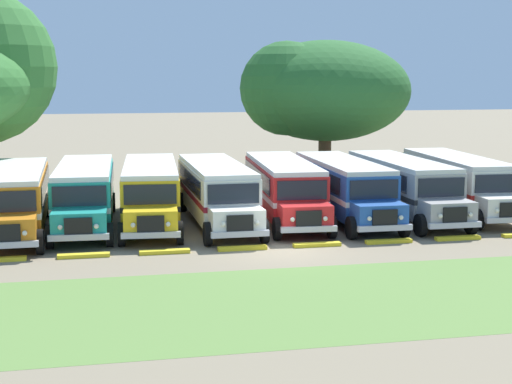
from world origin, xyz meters
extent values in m
plane|color=#84755B|center=(0.00, 0.00, 0.00)|extent=(220.00, 220.00, 0.00)
cube|color=olive|center=(0.00, -6.91, 0.00)|extent=(80.00, 8.27, 0.01)
cube|color=orange|center=(-10.82, 6.53, 1.55)|extent=(2.68, 9.25, 2.10)
cube|color=white|center=(-10.82, 6.53, 1.38)|extent=(2.71, 9.27, 0.24)
cube|color=black|center=(-9.56, 6.86, 2.05)|extent=(0.20, 8.00, 0.80)
cube|color=silver|center=(-10.82, 6.53, 2.71)|extent=(2.60, 9.15, 0.22)
cube|color=orange|center=(-10.72, 1.23, 1.02)|extent=(2.23, 1.44, 1.05)
cube|color=black|center=(-10.70, 0.49, 1.05)|extent=(1.10, 0.12, 0.70)
cube|color=#B7B7BC|center=(-10.70, 0.45, 0.62)|extent=(2.40, 0.25, 0.24)
cube|color=black|center=(-10.73, 1.90, 2.05)|extent=(2.20, 0.10, 0.84)
cube|color=white|center=(-10.91, 11.15, 1.45)|extent=(0.90, 0.08, 1.30)
sphere|color=#EAE5C6|center=(-10.00, 0.46, 1.05)|extent=(0.20, 0.20, 0.20)
cylinder|color=black|center=(-9.52, 1.36, 0.50)|extent=(0.30, 1.01, 1.00)
cylinder|color=black|center=(-9.68, 9.55, 0.50)|extent=(0.30, 1.01, 1.00)
cube|color=teal|center=(-7.80, 7.39, 1.55)|extent=(2.85, 9.29, 2.10)
cube|color=white|center=(-7.80, 7.39, 1.38)|extent=(2.88, 9.31, 0.24)
cube|color=black|center=(-6.52, 7.64, 2.05)|extent=(0.34, 8.00, 0.80)
cube|color=black|center=(-9.05, 7.73, 2.05)|extent=(0.34, 8.00, 0.80)
cube|color=silver|center=(-7.80, 7.39, 2.71)|extent=(2.76, 9.18, 0.22)
cube|color=teal|center=(-8.00, 2.09, 1.02)|extent=(2.25, 1.48, 1.05)
cube|color=black|center=(-8.02, 1.35, 1.05)|extent=(1.10, 0.14, 0.70)
cube|color=#B7B7BC|center=(-8.03, 1.31, 0.62)|extent=(2.41, 0.29, 0.24)
cube|color=black|center=(-7.97, 2.76, 2.05)|extent=(2.20, 0.14, 0.84)
cube|color=white|center=(-7.62, 12.00, 1.45)|extent=(0.90, 0.09, 1.30)
sphere|color=#EAE5C6|center=(-7.33, 1.27, 1.05)|extent=(0.20, 0.20, 0.20)
sphere|color=#EAE5C6|center=(-8.73, 1.33, 1.05)|extent=(0.20, 0.20, 0.20)
cylinder|color=black|center=(-6.79, 2.14, 0.50)|extent=(0.32, 1.01, 1.00)
cylinder|color=black|center=(-9.19, 2.23, 0.50)|extent=(0.32, 1.01, 1.00)
cylinder|color=black|center=(-6.48, 10.34, 0.50)|extent=(0.32, 1.01, 1.00)
cylinder|color=black|center=(-8.88, 10.43, 0.50)|extent=(0.32, 1.01, 1.00)
cube|color=yellow|center=(-4.74, 7.23, 1.55)|extent=(3.16, 9.36, 2.10)
cube|color=black|center=(-4.74, 7.23, 1.38)|extent=(3.19, 9.38, 0.24)
cube|color=black|center=(-3.46, 7.44, 2.05)|extent=(0.62, 7.98, 0.80)
cube|color=black|center=(-5.99, 7.62, 2.05)|extent=(0.62, 7.98, 0.80)
cube|color=silver|center=(-4.74, 7.23, 2.71)|extent=(3.07, 9.25, 0.22)
cube|color=yellow|center=(-5.13, 1.94, 1.02)|extent=(2.30, 1.55, 1.05)
cube|color=black|center=(-5.18, 1.20, 1.05)|extent=(1.10, 0.18, 0.70)
cube|color=#B7B7BC|center=(-5.18, 1.16, 0.62)|extent=(2.41, 0.37, 0.24)
cube|color=black|center=(-5.08, 2.61, 2.05)|extent=(2.20, 0.22, 0.84)
cube|color=black|center=(-4.41, 11.84, 1.45)|extent=(0.90, 0.12, 1.30)
sphere|color=#EAE5C6|center=(-4.48, 1.10, 1.05)|extent=(0.20, 0.20, 0.20)
sphere|color=#EAE5C6|center=(-5.88, 1.21, 1.05)|extent=(0.20, 0.20, 0.20)
cylinder|color=black|center=(-3.92, 1.96, 0.50)|extent=(0.35, 1.02, 1.00)
cylinder|color=black|center=(-6.32, 2.13, 0.50)|extent=(0.35, 1.02, 1.00)
cylinder|color=black|center=(-3.33, 10.13, 0.50)|extent=(0.35, 1.02, 1.00)
cylinder|color=black|center=(-5.73, 10.31, 0.50)|extent=(0.35, 1.02, 1.00)
cube|color=silver|center=(-1.67, 6.69, 1.55)|extent=(2.58, 9.22, 2.10)
cube|color=maroon|center=(-1.67, 6.69, 1.38)|extent=(2.61, 9.24, 0.24)
cube|color=black|center=(-0.41, 7.01, 2.05)|extent=(0.11, 8.00, 0.80)
cube|color=black|center=(-2.95, 6.98, 2.05)|extent=(0.11, 8.00, 0.80)
cube|color=silver|center=(-1.67, 6.69, 2.71)|extent=(2.50, 9.12, 0.22)
cube|color=silver|center=(-1.63, 1.39, 1.02)|extent=(2.21, 1.42, 1.05)
cube|color=black|center=(-1.62, 0.65, 1.05)|extent=(1.10, 0.11, 0.70)
cube|color=#B7B7BC|center=(-1.62, 0.61, 0.62)|extent=(2.40, 0.22, 0.24)
cube|color=black|center=(-1.63, 2.06, 2.05)|extent=(2.20, 0.08, 0.84)
cube|color=maroon|center=(-1.71, 11.31, 1.45)|extent=(0.90, 0.07, 1.30)
sphere|color=#EAE5C6|center=(-0.92, 0.61, 1.05)|extent=(0.20, 0.20, 0.20)
sphere|color=#EAE5C6|center=(-2.32, 0.60, 1.05)|extent=(0.20, 0.20, 0.20)
cylinder|color=black|center=(-0.43, 1.50, 0.50)|extent=(0.29, 1.00, 1.00)
cylinder|color=black|center=(-2.83, 1.48, 0.50)|extent=(0.29, 1.00, 1.00)
cylinder|color=black|center=(-0.50, 9.70, 0.50)|extent=(0.29, 1.00, 1.00)
cylinder|color=black|center=(-2.90, 9.68, 0.50)|extent=(0.29, 1.00, 1.00)
cube|color=red|center=(1.74, 7.08, 1.55)|extent=(3.04, 9.33, 2.10)
cube|color=white|center=(1.74, 7.08, 1.38)|extent=(3.08, 9.35, 0.24)
cube|color=black|center=(3.03, 7.30, 2.05)|extent=(0.52, 7.99, 0.80)
cube|color=black|center=(0.49, 7.45, 2.05)|extent=(0.52, 7.99, 0.80)
cube|color=silver|center=(1.74, 7.08, 2.71)|extent=(2.96, 9.23, 0.22)
cube|color=red|center=(1.42, 1.79, 1.02)|extent=(2.28, 1.53, 1.05)
cube|color=black|center=(1.38, 1.05, 1.05)|extent=(1.10, 0.17, 0.70)
cube|color=#B7B7BC|center=(1.38, 1.01, 0.62)|extent=(2.41, 0.34, 0.24)
cube|color=black|center=(1.46, 2.46, 2.05)|extent=(2.20, 0.19, 0.84)
cube|color=white|center=(2.02, 11.69, 1.45)|extent=(0.90, 0.11, 1.30)
sphere|color=#EAE5C6|center=(2.08, 0.96, 1.05)|extent=(0.20, 0.20, 0.20)
sphere|color=#EAE5C6|center=(0.68, 1.04, 1.05)|extent=(0.20, 0.20, 0.20)
cylinder|color=black|center=(2.63, 1.82, 0.50)|extent=(0.34, 1.01, 1.00)
cylinder|color=black|center=(0.23, 1.96, 0.50)|extent=(0.34, 1.01, 1.00)
cylinder|color=black|center=(3.12, 10.00, 0.50)|extent=(0.34, 1.01, 1.00)
cylinder|color=black|center=(0.72, 10.15, 0.50)|extent=(0.34, 1.01, 1.00)
cube|color=#23519E|center=(4.65, 6.66, 1.55)|extent=(2.61, 9.23, 2.10)
cube|color=silver|center=(4.65, 6.66, 1.38)|extent=(2.64, 9.25, 0.24)
cube|color=black|center=(5.93, 6.95, 2.05)|extent=(0.13, 8.00, 0.80)
cube|color=black|center=(3.39, 6.98, 2.05)|extent=(0.13, 8.00, 0.80)
cube|color=beige|center=(4.65, 6.66, 2.71)|extent=(2.52, 9.13, 0.22)
cube|color=#23519E|center=(4.59, 1.36, 1.02)|extent=(2.22, 1.43, 1.05)
cube|color=black|center=(4.58, 0.62, 1.05)|extent=(1.10, 0.11, 0.70)
cube|color=#B7B7BC|center=(4.58, 0.58, 0.62)|extent=(2.40, 0.23, 0.24)
cube|color=black|center=(4.60, 2.03, 2.05)|extent=(2.20, 0.09, 0.84)
cube|color=silver|center=(4.71, 11.28, 1.45)|extent=(0.90, 0.07, 1.30)
sphere|color=#EAE5C6|center=(5.28, 0.56, 1.05)|extent=(0.20, 0.20, 0.20)
sphere|color=#EAE5C6|center=(3.88, 0.58, 1.05)|extent=(0.20, 0.20, 0.20)
cylinder|color=black|center=(5.79, 1.45, 0.50)|extent=(0.29, 1.00, 1.00)
cylinder|color=black|center=(3.39, 1.48, 0.50)|extent=(0.29, 1.00, 1.00)
cylinder|color=black|center=(5.89, 9.65, 0.50)|extent=(0.29, 1.00, 1.00)
cylinder|color=black|center=(3.49, 9.68, 0.50)|extent=(0.29, 1.00, 1.00)
cube|color=#9E9993|center=(7.73, 6.63, 1.55)|extent=(2.54, 9.21, 2.10)
cube|color=#282828|center=(7.73, 6.63, 1.38)|extent=(2.57, 9.23, 0.24)
cube|color=black|center=(8.99, 6.94, 2.05)|extent=(0.08, 8.00, 0.80)
cube|color=black|center=(6.45, 6.92, 2.05)|extent=(0.08, 8.00, 0.80)
cube|color=beige|center=(7.73, 6.63, 2.71)|extent=(2.46, 9.11, 0.22)
cube|color=#9E9993|center=(7.75, 1.33, 1.02)|extent=(2.21, 1.41, 1.05)
cube|color=black|center=(7.75, 0.59, 1.05)|extent=(1.10, 0.11, 0.70)
cube|color=#B7B7BC|center=(7.75, 0.55, 0.62)|extent=(2.40, 0.21, 0.24)
cube|color=black|center=(7.75, 2.00, 2.05)|extent=(2.20, 0.07, 0.84)
cube|color=#282828|center=(7.70, 11.25, 1.45)|extent=(0.90, 0.06, 1.30)
sphere|color=#EAE5C6|center=(8.45, 0.54, 1.05)|extent=(0.20, 0.20, 0.20)
sphere|color=#EAE5C6|center=(7.05, 0.54, 1.05)|extent=(0.20, 0.20, 0.20)
cylinder|color=black|center=(8.95, 1.43, 0.50)|extent=(0.28, 1.00, 1.00)
cylinder|color=black|center=(6.55, 1.42, 0.50)|extent=(0.28, 1.00, 1.00)
cylinder|color=black|center=(8.91, 9.63, 0.50)|extent=(0.28, 1.00, 1.00)
cylinder|color=black|center=(6.51, 9.62, 0.50)|extent=(0.28, 1.00, 1.00)
cube|color=silver|center=(11.03, 7.24, 1.55)|extent=(2.91, 9.30, 2.10)
cube|color=red|center=(11.03, 7.24, 1.38)|extent=(2.94, 9.32, 0.24)
cube|color=black|center=(12.31, 7.48, 2.05)|extent=(0.40, 7.99, 0.80)
cube|color=black|center=(9.77, 7.59, 2.05)|extent=(0.40, 7.99, 0.80)
cube|color=beige|center=(11.03, 7.24, 2.71)|extent=(2.82, 9.20, 0.22)
cube|color=silver|center=(10.79, 1.94, 1.02)|extent=(2.26, 1.50, 1.05)
cube|color=black|center=(10.76, 1.20, 1.05)|extent=(1.10, 0.15, 0.70)
cube|color=#B7B7BC|center=(10.76, 1.16, 0.62)|extent=(2.41, 0.31, 0.24)
cube|color=black|center=(10.82, 2.61, 2.05)|extent=(2.20, 0.16, 0.84)
cube|color=red|center=(11.23, 11.85, 1.45)|extent=(0.90, 0.10, 1.30)
sphere|color=#EAE5C6|center=(10.06, 1.18, 1.05)|extent=(0.20, 0.20, 0.20)
cylinder|color=black|center=(9.60, 2.09, 0.50)|extent=(0.32, 1.01, 1.00)
cylinder|color=black|center=(12.36, 10.18, 0.50)|extent=(0.32, 1.01, 1.00)
cylinder|color=black|center=(9.96, 10.29, 0.50)|extent=(0.32, 1.01, 1.00)
cube|color=yellow|center=(-7.84, 0.43, 0.07)|extent=(2.00, 0.36, 0.15)
cube|color=yellow|center=(-4.70, 0.43, 0.07)|extent=(2.00, 0.36, 0.15)
cube|color=yellow|center=(-1.57, 0.43, 0.07)|extent=(2.00, 0.36, 0.15)
cube|color=yellow|center=(1.57, 0.43, 0.07)|extent=(2.00, 0.36, 0.15)
cube|color=yellow|center=(4.70, 0.43, 0.07)|extent=(2.00, 0.36, 0.15)
cube|color=yellow|center=(7.84, 0.43, 0.07)|extent=(2.00, 0.36, 0.15)
cylinder|color=brown|center=(7.60, 19.36, 1.74)|extent=(0.85, 0.85, 3.48)
ellipsoid|color=#286028|center=(7.60, 19.36, 5.93)|extent=(10.96, 11.45, 6.54)
sphere|color=#286028|center=(10.18, 20.45, 5.60)|extent=(5.16, 5.16, 5.16)
sphere|color=#286028|center=(4.76, 18.48, 6.11)|extent=(5.99, 5.99, 5.99)
sphere|color=#286028|center=(7.60, 22.16, 5.70)|extent=(5.75, 5.75, 5.75)
camera|label=1|loc=(-7.29, -29.59, 7.08)|focal=54.35mm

